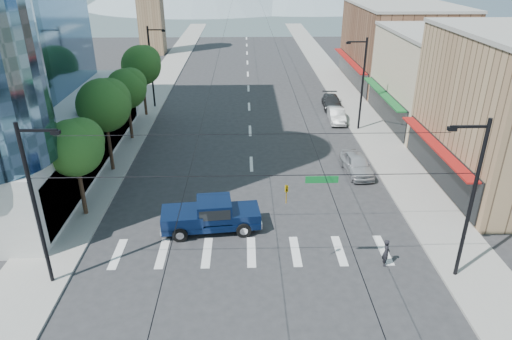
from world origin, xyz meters
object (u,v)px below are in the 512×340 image
at_px(pickup_truck, 210,215).
at_px(pedestrian, 386,252).
at_px(parked_car_near, 357,164).
at_px(parked_car_far, 332,102).
at_px(parked_car_mid, 337,115).

xyz_separation_m(pickup_truck, pedestrian, (10.00, -3.88, -0.28)).
bearing_deg(parked_car_near, pickup_truck, -148.01).
relative_size(pickup_truck, parked_car_far, 1.30).
height_order(parked_car_near, parked_car_mid, parked_car_near).
bearing_deg(parked_car_mid, parked_car_near, -89.76).
bearing_deg(parked_car_far, parked_car_near, -90.58).
bearing_deg(pedestrian, parked_car_far, 7.31).
xyz_separation_m(pedestrian, parked_car_near, (1.07, 11.93, -0.02)).
relative_size(pickup_truck, parked_car_mid, 1.45).
xyz_separation_m(pickup_truck, parked_car_mid, (11.77, 20.51, -0.37)).
distance_m(parked_car_mid, parked_car_far, 4.71).
height_order(pickup_truck, parked_car_mid, pickup_truck).
relative_size(pickup_truck, parked_car_near, 1.38).
distance_m(pedestrian, parked_car_far, 29.16).
height_order(pickup_truck, parked_car_far, pickup_truck).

